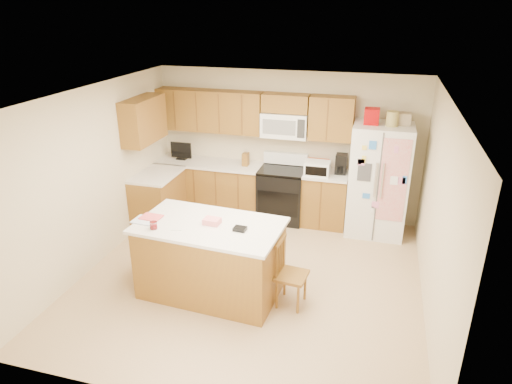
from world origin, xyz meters
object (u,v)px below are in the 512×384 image
(stove, at_px, (282,193))
(windsor_chair_right, at_px, (290,275))
(refrigerator, at_px, (379,179))
(windsor_chair_left, at_px, (149,247))
(windsor_chair_back, at_px, (219,240))
(island, at_px, (211,258))

(stove, height_order, windsor_chair_right, stove)
(refrigerator, height_order, windsor_chair_right, refrigerator)
(windsor_chair_left, bearing_deg, stove, 59.68)
(stove, relative_size, windsor_chair_right, 1.28)
(stove, distance_m, windsor_chair_back, 1.82)
(refrigerator, bearing_deg, stove, 177.70)
(stove, xyz_separation_m, windsor_chair_right, (0.62, -2.36, -0.06))
(stove, relative_size, windsor_chair_back, 1.31)
(refrigerator, height_order, windsor_chair_back, refrigerator)
(windsor_chair_back, bearing_deg, refrigerator, 38.80)
(windsor_chair_right, bearing_deg, windsor_chair_left, 177.18)
(refrigerator, distance_m, windsor_chair_back, 2.73)
(stove, bearing_deg, refrigerator, -2.30)
(windsor_chair_left, bearing_deg, windsor_chair_back, 33.07)
(island, bearing_deg, windsor_chair_back, 100.01)
(island, height_order, windsor_chair_back, island)
(refrigerator, distance_m, island, 3.07)
(refrigerator, bearing_deg, windsor_chair_back, -141.20)
(refrigerator, bearing_deg, windsor_chair_right, -112.37)
(windsor_chair_left, height_order, windsor_chair_back, windsor_chair_left)
(refrigerator, relative_size, island, 1.08)
(stove, bearing_deg, island, -99.63)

